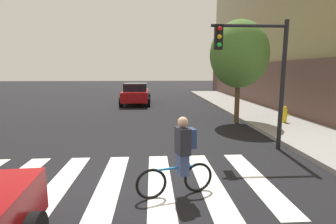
{
  "coord_description": "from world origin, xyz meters",
  "views": [
    {
      "loc": [
        0.92,
        -5.79,
        2.63
      ],
      "look_at": [
        1.44,
        2.78,
        1.23
      ],
      "focal_mm": 27.49,
      "sensor_mm": 36.0,
      "label": 1
    }
  ],
  "objects_px": {
    "sedan_mid": "(136,93)",
    "cyclist": "(181,157)",
    "traffic_light_near": "(259,63)",
    "fire_hydrant": "(285,114)",
    "street_tree_near": "(239,54)"
  },
  "relations": [
    {
      "from": "cyclist",
      "to": "traffic_light_near",
      "type": "xyz_separation_m",
      "value": [
        2.82,
        3.02,
        2.02
      ]
    },
    {
      "from": "sedan_mid",
      "to": "traffic_light_near",
      "type": "height_order",
      "value": "traffic_light_near"
    },
    {
      "from": "traffic_light_near",
      "to": "street_tree_near",
      "type": "relative_size",
      "value": 0.84
    },
    {
      "from": "sedan_mid",
      "to": "traffic_light_near",
      "type": "xyz_separation_m",
      "value": [
        4.69,
        -12.01,
        2.01
      ]
    },
    {
      "from": "sedan_mid",
      "to": "street_tree_near",
      "type": "xyz_separation_m",
      "value": [
        5.52,
        -7.6,
        2.54
      ]
    },
    {
      "from": "traffic_light_near",
      "to": "fire_hydrant",
      "type": "bearing_deg",
      "value": 51.24
    },
    {
      "from": "sedan_mid",
      "to": "traffic_light_near",
      "type": "relative_size",
      "value": 1.13
    },
    {
      "from": "cyclist",
      "to": "fire_hydrant",
      "type": "relative_size",
      "value": 2.17
    },
    {
      "from": "sedan_mid",
      "to": "cyclist",
      "type": "height_order",
      "value": "cyclist"
    },
    {
      "from": "sedan_mid",
      "to": "street_tree_near",
      "type": "height_order",
      "value": "street_tree_near"
    },
    {
      "from": "cyclist",
      "to": "fire_hydrant",
      "type": "distance_m",
      "value": 8.83
    },
    {
      "from": "traffic_light_near",
      "to": "street_tree_near",
      "type": "distance_m",
      "value": 4.51
    },
    {
      "from": "cyclist",
      "to": "traffic_light_near",
      "type": "height_order",
      "value": "traffic_light_near"
    },
    {
      "from": "sedan_mid",
      "to": "fire_hydrant",
      "type": "bearing_deg",
      "value": -47.52
    },
    {
      "from": "fire_hydrant",
      "to": "traffic_light_near",
      "type": "bearing_deg",
      "value": -128.76
    }
  ]
}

